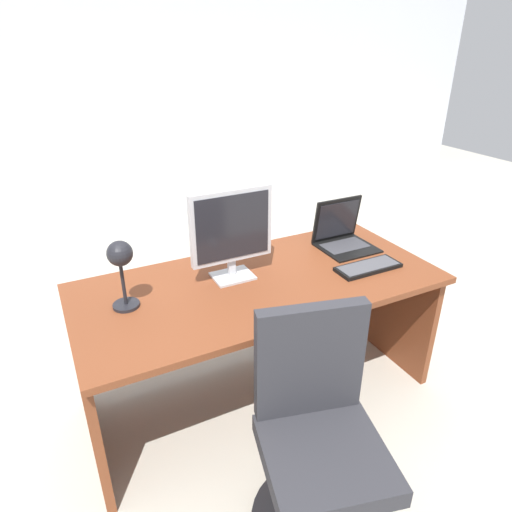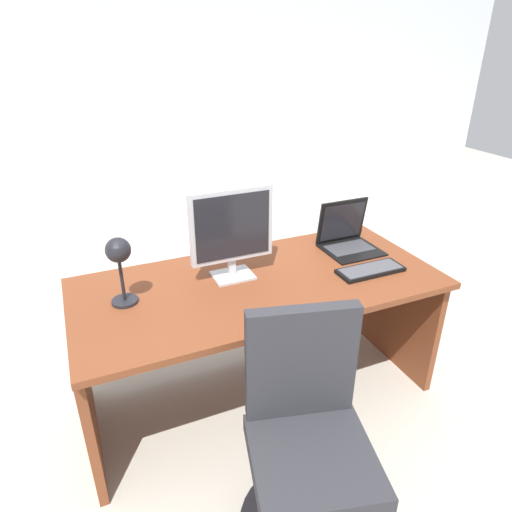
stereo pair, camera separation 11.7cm
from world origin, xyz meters
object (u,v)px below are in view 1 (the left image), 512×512
Objects in this scene: laptop at (341,231)px; desk_lamp at (121,262)px; mouse at (286,315)px; monitor at (232,230)px; keyboard at (368,267)px; office_chair at (318,449)px; desk at (255,311)px.

laptop is 1.29m from desk_lamp.
laptop reaches higher than mouse.
monitor reaches higher than laptop.
keyboard is at bearing -19.50° from monitor.
desk_lamp is 0.36× the size of office_chair.
laptop is at bearing 38.11° from mouse.
mouse is at bearing -83.20° from monitor.
desk is at bearing -21.88° from monitor.
office_chair is (0.53, -0.77, -0.59)m from desk_lamp.
keyboard is (0.57, -0.20, 0.22)m from desk.
mouse is (-0.05, -0.40, 0.22)m from desk.
desk is at bearing -168.46° from laptop.
office_chair is at bearing -55.67° from desk_lamp.
desk is 5.13× the size of keyboard.
desk is 3.94× the size of monitor.
office_chair is (-0.07, -0.39, -0.37)m from mouse.
laptop reaches higher than keyboard.
keyboard is at bearing -8.36° from desk_lamp.
mouse is at bearing -161.53° from keyboard.
desk_lamp is at bearing -178.48° from desk.
monitor is 1.04m from office_chair.
desk_lamp reaches higher than desk.
monitor is at bearing 96.80° from mouse.
office_chair reaches higher than keyboard.
office_chair is at bearing -99.66° from mouse.
laptop is (0.73, 0.08, -0.18)m from monitor.
desk is 0.48m from monitor.
monitor reaches higher than desk_lamp.
desk_lamp is (-0.54, -0.06, -0.02)m from monitor.
laptop is 0.33m from keyboard.
desk is 0.46m from mouse.
desk_lamp is (-0.59, 0.38, 0.22)m from mouse.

